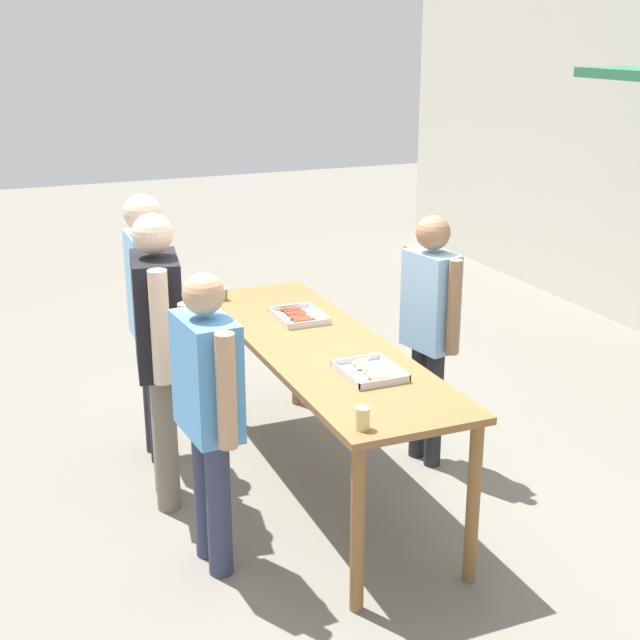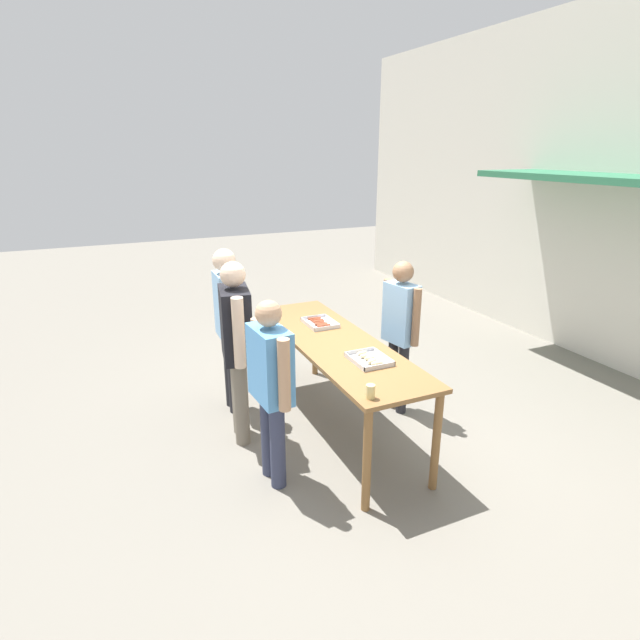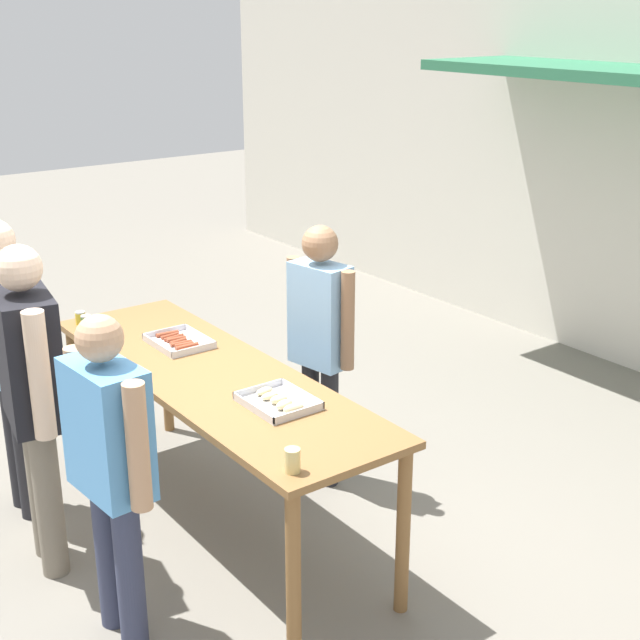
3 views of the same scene
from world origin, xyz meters
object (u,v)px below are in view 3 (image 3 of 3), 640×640
at_px(person_customer_waiting_in_line, 32,384).
at_px(person_customer_with_cup, 110,455).
at_px(beer_cup, 292,460).
at_px(person_server_behind_table, 320,332).
at_px(condiment_jar_ketchup, 86,322).
at_px(food_tray_buns, 279,402).
at_px(condiment_jar_mustard, 80,318).
at_px(food_tray_sausages, 179,342).
at_px(person_customer_holding_hotdog, 6,341).

bearing_deg(person_customer_waiting_in_line, person_customer_with_cup, -165.27).
xyz_separation_m(beer_cup, person_server_behind_table, (-1.22, 1.05, 0.00)).
xyz_separation_m(condiment_jar_ketchup, person_customer_waiting_in_line, (0.90, -0.65, 0.06)).
bearing_deg(beer_cup, food_tray_buns, 150.98).
xyz_separation_m(condiment_jar_mustard, person_customer_with_cup, (1.76, -0.58, -0.03)).
bearing_deg(beer_cup, person_customer_waiting_in_line, -154.27).
bearing_deg(food_tray_sausages, person_customer_holding_hotdog, -108.32).
relative_size(condiment_jar_ketchup, person_customer_with_cup, 0.05).
bearing_deg(food_tray_buns, person_customer_with_cup, -89.77).
bearing_deg(person_server_behind_table, food_tray_buns, -59.26).
xyz_separation_m(beer_cup, person_customer_holding_hotdog, (-1.97, -0.59, 0.08)).
height_order(beer_cup, person_server_behind_table, person_server_behind_table).
bearing_deg(food_tray_buns, person_customer_holding_hotdog, -146.13).
distance_m(condiment_jar_ketchup, beer_cup, 2.26).
bearing_deg(person_customer_holding_hotdog, condiment_jar_mustard, -55.63).
distance_m(beer_cup, person_customer_waiting_in_line, 1.52).
xyz_separation_m(food_tray_buns, person_customer_waiting_in_line, (-0.77, -0.99, 0.09)).
bearing_deg(person_customer_holding_hotdog, condiment_jar_ketchup, -62.30).
bearing_deg(person_customer_waiting_in_line, beer_cup, -144.81).
distance_m(condiment_jar_ketchup, person_customer_holding_hotdog, 0.66).
xyz_separation_m(food_tray_sausages, person_customer_with_cup, (1.07, -0.92, -0.00)).
bearing_deg(food_tray_buns, condiment_jar_mustard, -169.21).
distance_m(condiment_jar_ketchup, person_customer_with_cup, 1.77).
bearing_deg(food_tray_buns, beer_cup, -29.02).
distance_m(food_tray_sausages, beer_cup, 1.70).
distance_m(beer_cup, person_server_behind_table, 1.61).
xyz_separation_m(condiment_jar_mustard, person_customer_holding_hotdog, (0.39, -0.59, 0.10)).
xyz_separation_m(food_tray_sausages, person_customer_holding_hotdog, (-0.30, -0.92, 0.12)).
bearing_deg(person_server_behind_table, condiment_jar_ketchup, -145.01).
distance_m(food_tray_sausages, person_server_behind_table, 0.85).
xyz_separation_m(condiment_jar_mustard, person_server_behind_table, (1.14, 1.05, 0.02)).
distance_m(beer_cup, person_customer_holding_hotdog, 2.06).
xyz_separation_m(person_customer_holding_hotdog, person_customer_waiting_in_line, (0.60, -0.07, -0.03)).
height_order(food_tray_buns, beer_cup, beer_cup).
height_order(food_tray_sausages, beer_cup, beer_cup).
distance_m(condiment_jar_mustard, beer_cup, 2.35).
height_order(condiment_jar_mustard, person_customer_holding_hotdog, person_customer_holding_hotdog).
relative_size(beer_cup, person_customer_with_cup, 0.07).
relative_size(food_tray_sausages, person_customer_holding_hotdog, 0.22).
relative_size(food_tray_buns, person_customer_holding_hotdog, 0.21).
bearing_deg(condiment_jar_ketchup, person_customer_with_cup, -19.27).
relative_size(food_tray_buns, beer_cup, 3.43).
relative_size(condiment_jar_ketchup, person_customer_waiting_in_line, 0.05).
height_order(food_tray_sausages, person_customer_holding_hotdog, person_customer_holding_hotdog).
bearing_deg(condiment_jar_mustard, person_customer_holding_hotdog, -56.58).
xyz_separation_m(condiment_jar_mustard, beer_cup, (2.35, 0.00, 0.01)).
bearing_deg(food_tray_sausages, food_tray_buns, 0.05).
bearing_deg(condiment_jar_ketchup, beer_cup, 0.08).
bearing_deg(condiment_jar_mustard, food_tray_buns, 10.79).
height_order(food_tray_buns, condiment_jar_ketchup, condiment_jar_ketchup).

